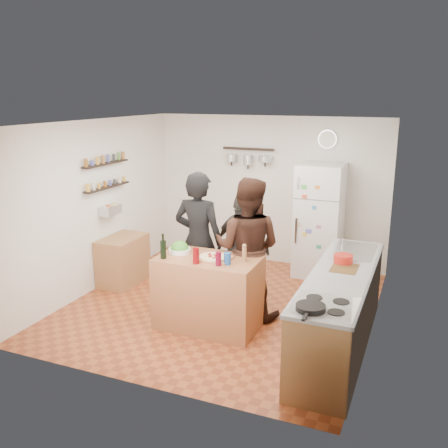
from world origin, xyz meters
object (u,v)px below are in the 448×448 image
at_px(wine_bottle, 163,250).
at_px(person_center, 247,248).
at_px(side_table, 123,260).
at_px(pepper_mill, 244,254).
at_px(counter_run, 340,311).
at_px(red_bowl, 343,259).
at_px(salad_bowl, 180,251).
at_px(person_left, 199,241).
at_px(person_back, 242,247).
at_px(fridge, 319,221).
at_px(wall_clock, 327,139).
at_px(salt_canister, 227,259).
at_px(skillet, 311,308).
at_px(prep_island, 209,293).

relative_size(wine_bottle, person_center, 0.12).
bearing_deg(side_table, pepper_mill, -19.49).
relative_size(counter_run, red_bowl, 11.63).
xyz_separation_m(salad_bowl, red_bowl, (1.97, 0.39, 0.03)).
relative_size(wine_bottle, person_left, 0.12).
distance_m(person_back, fridge, 1.57).
relative_size(person_left, wall_clock, 6.29).
distance_m(salt_canister, red_bowl, 1.37).
xyz_separation_m(red_bowl, wall_clock, (-0.70, 2.28, 1.18)).
bearing_deg(wall_clock, fridge, -90.00).
bearing_deg(salt_canister, pepper_mill, 48.58).
relative_size(salad_bowl, fridge, 0.15).
relative_size(counter_run, skillet, 9.47).
relative_size(prep_island, side_table, 1.56).
bearing_deg(skillet, pepper_mill, 134.20).
xyz_separation_m(prep_island, wall_clock, (0.85, 2.71, 1.69)).
relative_size(wall_clock, side_table, 0.37).
bearing_deg(person_center, person_back, -66.19).
bearing_deg(skillet, fridge, 100.77).
xyz_separation_m(fridge, side_table, (-2.69, -1.52, -0.54)).
xyz_separation_m(wine_bottle, side_table, (-1.34, 1.08, -0.66)).
xyz_separation_m(person_back, skillet, (1.45, -2.07, 0.19)).
bearing_deg(skillet, red_bowl, 88.05).
xyz_separation_m(pepper_mill, skillet, (1.05, -1.08, -0.05)).
height_order(person_back, side_table, person_back).
height_order(pepper_mill, person_left, person_left).
bearing_deg(side_table, wall_clock, 34.56).
height_order(wine_bottle, side_table, wine_bottle).
relative_size(salad_bowl, person_center, 0.15).
distance_m(wine_bottle, pepper_mill, 0.99).
xyz_separation_m(salt_canister, red_bowl, (1.25, 0.56, -0.01)).
bearing_deg(person_left, person_back, -128.39).
bearing_deg(salad_bowl, skillet, -29.39).
distance_m(wine_bottle, side_table, 1.84).
xyz_separation_m(prep_island, person_center, (0.32, 0.51, 0.47)).
relative_size(salt_canister, wall_clock, 0.46).
bearing_deg(red_bowl, salad_bowl, -168.91).
distance_m(person_center, fridge, 1.95).
relative_size(prep_island, salt_canister, 9.11).
bearing_deg(person_center, red_bowl, 173.48).
bearing_deg(person_left, side_table, -13.89).
distance_m(wine_bottle, skillet, 2.16).
relative_size(skillet, side_table, 0.35).
bearing_deg(wine_bottle, person_center, 41.49).
distance_m(person_back, counter_run, 1.85).
relative_size(pepper_mill, fridge, 0.10).
relative_size(salt_canister, person_center, 0.07).
xyz_separation_m(skillet, wall_clock, (-0.65, 3.75, 1.20)).
bearing_deg(side_table, wine_bottle, -38.92).
bearing_deg(fridge, skillet, -79.23).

